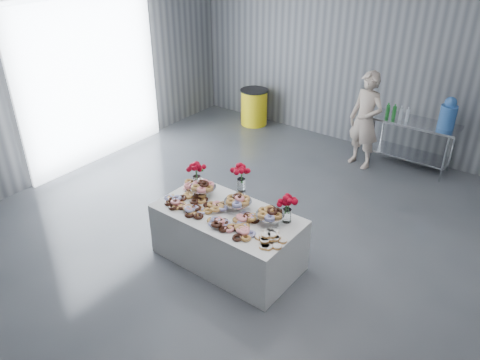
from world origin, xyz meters
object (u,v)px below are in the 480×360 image
Objects in this scene: person at (365,120)px; display_table at (228,237)px; water_jug at (448,114)px; trash_barrel at (254,107)px; prep_table at (413,136)px.

display_table is at bearing -78.04° from person.
water_jug is 0.70× the size of trash_barrel.
water_jug is at bearing 36.33° from person.
person is at bearing -9.53° from trash_barrel.
trash_barrel is (-4.00, 0.00, -0.75)m from water_jug.
person is (-1.25, -0.46, -0.26)m from water_jug.
water_jug is at bearing 0.00° from trash_barrel.
water_jug is (1.53, 4.16, 0.77)m from display_table.
display_table is at bearing -110.13° from water_jug.
person reaches higher than display_table.
person reaches higher than prep_table.
display_table is at bearing -103.84° from prep_table.
display_table is 2.39× the size of trash_barrel.
person is at bearing 85.81° from display_table.
display_table is 1.07× the size of person.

